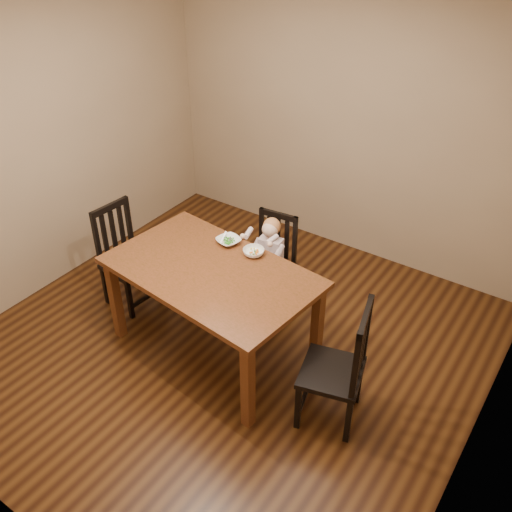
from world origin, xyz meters
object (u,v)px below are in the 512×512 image
Objects in this scene: chair_child at (272,263)px; toddler at (270,254)px; chair_right at (339,368)px; bowl_veg at (254,252)px; bowl_peas at (229,241)px; chair_left at (126,258)px; dining_table at (211,280)px.

toddler is at bearing 90.00° from chair_child.
chair_right is 2.19× the size of toddler.
bowl_veg reaches higher than toddler.
toddler is 2.49× the size of bowl_peas.
chair_left reaches higher than bowl_veg.
chair_left is 1.32m from bowl_veg.
bowl_peas is (-0.11, 0.38, 0.12)m from dining_table.
chair_right is 5.45× the size of bowl_peas.
chair_child is 0.87× the size of chair_right.
bowl_peas is at bearing 62.06° from toddler.
bowl_peas is (-0.15, -0.44, 0.42)m from chair_child.
dining_table is at bearing 80.46° from toddler.
bowl_peas reaches higher than toddler.
bowl_veg is (-1.03, 0.43, 0.35)m from chair_right.
chair_left is 5.15× the size of bowl_peas.
dining_table is at bearing 71.68° from chair_right.
dining_table is at bearing 90.19° from chair_left.
bowl_peas is at bearing 111.71° from chair_left.
chair_right is at bearing -22.64° from bowl_veg.
dining_table reaches higher than toddler.
chair_child is 0.63m from bowl_veg.
bowl_peas is (-0.16, -0.39, 0.29)m from toddler.
bowl_veg reaches higher than bowl_peas.
chair_right reaches higher than toddler.
bowl_veg reaches higher than dining_table.
bowl_veg is at bearing 98.11° from chair_child.
dining_table is 0.79m from toddler.
dining_table is at bearing -73.67° from bowl_peas.
chair_left is (-1.12, -0.73, 0.04)m from chair_child.
chair_left is at bearing -167.76° from bowl_veg.
bowl_veg is at bearing 52.54° from chair_right.
dining_table is 0.41m from bowl_peas.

